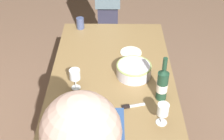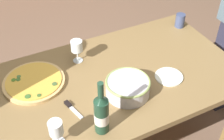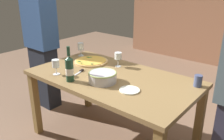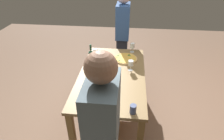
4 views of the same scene
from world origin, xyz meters
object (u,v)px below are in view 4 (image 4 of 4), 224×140
at_px(cup_amber, 133,109).
at_px(wine_glass_by_bottle, 131,63).
at_px(dining_table, 112,79).
at_px(pizza_knife, 106,62).
at_px(pizza, 125,59).
at_px(person_guest_left, 103,140).
at_px(wine_glass_near_pizza, 96,52).
at_px(wine_glass_far_left, 132,46).
at_px(serving_bowl, 100,71).
at_px(wine_bottle, 91,57).
at_px(side_plate, 97,87).
at_px(person_host, 122,36).

bearing_deg(cup_amber, wine_glass_by_bottle, -177.00).
bearing_deg(dining_table, pizza_knife, -158.66).
bearing_deg(cup_amber, pizza, -173.66).
bearing_deg(person_guest_left, cup_amber, -31.15).
bearing_deg(wine_glass_near_pizza, wine_glass_far_left, 114.16).
relative_size(serving_bowl, person_guest_left, 0.15).
bearing_deg(person_guest_left, pizza_knife, 4.17).
height_order(dining_table, wine_bottle, wine_bottle).
height_order(wine_glass_far_left, pizza_knife, wine_glass_far_left).
xyz_separation_m(serving_bowl, person_guest_left, (1.14, 0.21, 0.05)).
bearing_deg(cup_amber, wine_glass_far_left, -178.88).
bearing_deg(side_plate, serving_bowl, -178.60).
relative_size(dining_table, side_plate, 9.29).
relative_size(serving_bowl, person_host, 0.16).
bearing_deg(wine_bottle, pizza_knife, 113.26).
distance_m(pizza, wine_bottle, 0.55).
relative_size(pizza, wine_glass_by_bottle, 2.39).
xyz_separation_m(wine_glass_near_pizza, pizza_knife, (0.14, 0.18, -0.10)).
xyz_separation_m(dining_table, side_plate, (0.31, -0.15, 0.10)).
bearing_deg(wine_bottle, dining_table, 55.98).
xyz_separation_m(wine_bottle, person_host, (-0.99, 0.40, -0.04)).
bearing_deg(serving_bowl, cup_amber, 33.02).
distance_m(wine_glass_by_bottle, cup_amber, 0.84).
distance_m(serving_bowl, wine_bottle, 0.30).
distance_m(wine_glass_by_bottle, person_guest_left, 1.30).
bearing_deg(pizza_knife, wine_glass_by_bottle, 63.24).
relative_size(wine_glass_by_bottle, person_guest_left, 0.09).
height_order(dining_table, pizza, pizza).
bearing_deg(wine_bottle, serving_bowl, 35.09).
relative_size(wine_glass_near_pizza, person_guest_left, 0.09).
xyz_separation_m(person_host, person_guest_left, (2.37, -0.02, 0.02)).
relative_size(wine_glass_far_left, person_host, 0.10).
relative_size(side_plate, person_guest_left, 0.10).
distance_m(dining_table, side_plate, 0.36).
bearing_deg(pizza, serving_bowl, -35.23).
relative_size(dining_table, pizza, 4.34).
bearing_deg(wine_glass_near_pizza, pizza_knife, 53.41).
height_order(wine_glass_near_pizza, person_guest_left, person_guest_left).
xyz_separation_m(dining_table, pizza, (-0.44, 0.17, 0.11)).
bearing_deg(serving_bowl, pizza_knife, 173.68).
relative_size(wine_glass_near_pizza, person_host, 0.09).
bearing_deg(wine_glass_far_left, pizza_knife, -44.56).
height_order(wine_glass_by_bottle, side_plate, wine_glass_by_bottle).
xyz_separation_m(pizza, wine_bottle, (0.22, -0.49, 0.11)).
distance_m(pizza_knife, person_guest_left, 1.48).
bearing_deg(side_plate, cup_amber, 47.87).
height_order(pizza, person_guest_left, person_guest_left).
xyz_separation_m(pizza, wine_glass_near_pizza, (-0.01, -0.47, 0.09)).
distance_m(wine_glass_far_left, person_guest_left, 1.88).
bearing_deg(person_host, wine_glass_by_bottle, 12.69).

